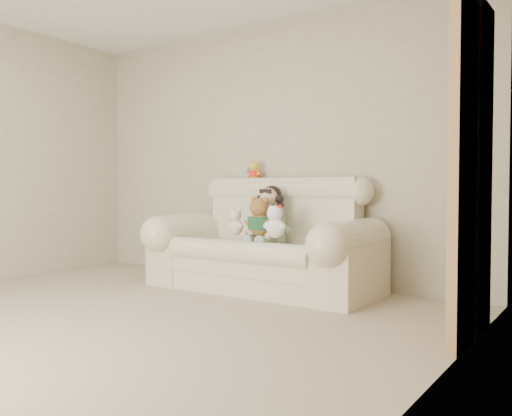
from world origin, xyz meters
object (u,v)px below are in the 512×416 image
at_px(seated_child, 269,214).
at_px(cream_teddy, 236,219).
at_px(white_cat, 275,218).
at_px(sofa, 262,233).
at_px(brown_teddy, 260,213).

distance_m(seated_child, cream_teddy, 0.31).
height_order(white_cat, cream_teddy, white_cat).
height_order(sofa, brown_teddy, sofa).
height_order(seated_child, cream_teddy, seated_child).
bearing_deg(sofa, cream_teddy, -154.05).
bearing_deg(seated_child, cream_teddy, -145.97).
bearing_deg(sofa, seated_child, 72.09).
relative_size(sofa, cream_teddy, 7.25).
relative_size(sofa, brown_teddy, 5.08).
relative_size(seated_child, brown_teddy, 1.31).
xyz_separation_m(white_cat, cream_teddy, (-0.45, 0.04, -0.02)).
bearing_deg(seated_child, brown_teddy, -86.65).
relative_size(sofa, seated_child, 3.87).
distance_m(sofa, seated_child, 0.20).
xyz_separation_m(brown_teddy, cream_teddy, (-0.27, 0.00, -0.06)).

